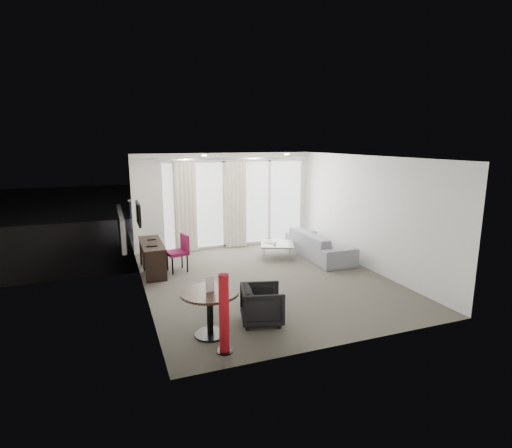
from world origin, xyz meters
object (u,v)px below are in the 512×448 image
object	(u,v)px
sofa	(319,244)
rattan_chair_a	(258,221)
rattan_chair_b	(284,219)
desk	(152,258)
round_table	(210,314)
desk_chair	(177,253)
red_lamp	(224,314)
tub_armchair	(262,305)
coffee_table	(277,250)

from	to	relation	value
sofa	rattan_chair_a	distance (m)	3.05
sofa	rattan_chair_b	bearing A→B (deg)	-8.06
desk	round_table	world-z (taller)	round_table
desk_chair	sofa	xyz separation A→B (m)	(3.59, -0.13, -0.10)
desk	red_lamp	bearing A→B (deg)	-82.16
rattan_chair_a	sofa	bearing A→B (deg)	-70.80
tub_armchair	round_table	bearing A→B (deg)	112.72
red_lamp	coffee_table	distance (m)	4.80
sofa	rattan_chair_b	xyz separation A→B (m)	(0.45, 3.16, 0.06)
coffee_table	red_lamp	bearing A→B (deg)	-122.50
desk_chair	coffee_table	bearing A→B (deg)	-4.81
round_table	rattan_chair_a	world-z (taller)	rattan_chair_a
rattan_chair_b	tub_armchair	bearing A→B (deg)	-118.46
tub_armchair	coffee_table	xyz separation A→B (m)	(1.73, 3.34, -0.13)
desk_chair	sofa	distance (m)	3.59
desk_chair	round_table	world-z (taller)	desk_chair
desk_chair	red_lamp	xyz separation A→B (m)	(0.01, -3.81, 0.15)
red_lamp	rattan_chair_a	distance (m)	7.36
sofa	rattan_chair_a	xyz separation A→B (m)	(-0.51, 3.01, 0.08)
red_lamp	sofa	bearing A→B (deg)	45.77
round_table	coffee_table	world-z (taller)	round_table
desk	desk_chair	size ratio (longest dim) A/B	1.73
red_lamp	rattan_chair_a	world-z (taller)	red_lamp
round_table	coffee_table	bearing A→B (deg)	52.86
tub_armchair	sofa	distance (m)	4.05
desk_chair	sofa	world-z (taller)	desk_chair
desk	sofa	bearing A→B (deg)	-3.47
tub_armchair	sofa	world-z (taller)	sofa
red_lamp	tub_armchair	xyz separation A→B (m)	(0.84, 0.69, -0.27)
red_lamp	tub_armchair	size ratio (longest dim) A/B	1.70
red_lamp	coffee_table	world-z (taller)	red_lamp
red_lamp	coffee_table	xyz separation A→B (m)	(2.57, 4.04, -0.39)
sofa	desk	bearing A→B (deg)	86.53
desk	round_table	size ratio (longest dim) A/B	1.66
round_table	sofa	world-z (taller)	round_table
desk	rattan_chair_a	size ratio (longest dim) A/B	1.80
desk	red_lamp	size ratio (longest dim) A/B	1.28
rattan_chair_a	rattan_chair_b	xyz separation A→B (m)	(0.96, 0.15, -0.02)
desk	rattan_chair_a	distance (m)	4.54
desk	coffee_table	bearing A→B (deg)	1.98
round_table	sofa	distance (m)	4.80
red_lamp	rattan_chair_b	bearing A→B (deg)	59.49
tub_armchair	sofa	xyz separation A→B (m)	(2.74, 2.99, 0.02)
desk_chair	red_lamp	world-z (taller)	red_lamp
tub_armchair	sofa	bearing A→B (deg)	-28.38
coffee_table	tub_armchair	bearing A→B (deg)	-117.37
desk	sofa	distance (m)	4.13
desk	tub_armchair	size ratio (longest dim) A/B	2.18
desk_chair	coffee_table	distance (m)	2.60
coffee_table	sofa	world-z (taller)	sofa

